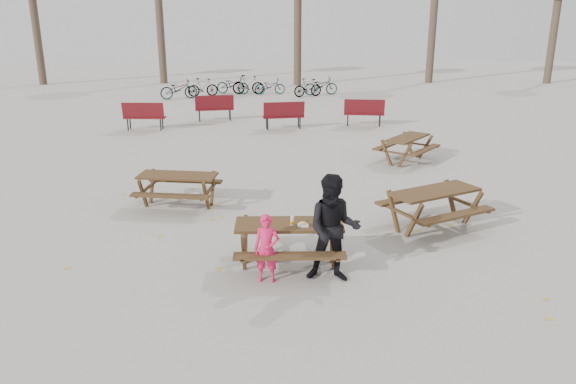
{
  "coord_description": "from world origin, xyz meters",
  "views": [
    {
      "loc": [
        -0.19,
        -8.74,
        4.16
      ],
      "look_at": [
        0.0,
        1.0,
        1.0
      ],
      "focal_mm": 35.0,
      "sensor_mm": 36.0,
      "label": 1
    }
  ],
  "objects_px": {
    "soda_bottle": "(292,221)",
    "picnic_table_north": "(178,190)",
    "picnic_table_east": "(433,209)",
    "picnic_table_far": "(407,149)",
    "main_picnic_table": "(289,234)",
    "adult": "(334,229)",
    "food_tray": "(303,225)",
    "child": "(267,249)"
  },
  "relations": [
    {
      "from": "soda_bottle",
      "to": "picnic_table_east",
      "type": "relative_size",
      "value": 0.09
    },
    {
      "from": "soda_bottle",
      "to": "picnic_table_north",
      "type": "xyz_separation_m",
      "value": [
        -2.44,
        3.22,
        -0.48
      ]
    },
    {
      "from": "picnic_table_north",
      "to": "main_picnic_table",
      "type": "bearing_deg",
      "value": -44.29
    },
    {
      "from": "food_tray",
      "to": "picnic_table_east",
      "type": "xyz_separation_m",
      "value": [
        2.69,
        1.87,
        -0.4
      ]
    },
    {
      "from": "main_picnic_table",
      "to": "adult",
      "type": "xyz_separation_m",
      "value": [
        0.69,
        -0.53,
        0.3
      ]
    },
    {
      "from": "main_picnic_table",
      "to": "soda_bottle",
      "type": "xyz_separation_m",
      "value": [
        0.05,
        -0.1,
        0.26
      ]
    },
    {
      "from": "picnic_table_east",
      "to": "child",
      "type": "bearing_deg",
      "value": -172.65
    },
    {
      "from": "food_tray",
      "to": "adult",
      "type": "xyz_separation_m",
      "value": [
        0.47,
        -0.38,
        0.09
      ]
    },
    {
      "from": "soda_bottle",
      "to": "picnic_table_far",
      "type": "distance_m",
      "value": 7.85
    },
    {
      "from": "child",
      "to": "picnic_table_far",
      "type": "relative_size",
      "value": 0.68
    },
    {
      "from": "adult",
      "to": "picnic_table_east",
      "type": "xyz_separation_m",
      "value": [
        2.22,
        2.25,
        -0.49
      ]
    },
    {
      "from": "picnic_table_east",
      "to": "picnic_table_north",
      "type": "bearing_deg",
      "value": 137.81
    },
    {
      "from": "picnic_table_north",
      "to": "soda_bottle",
      "type": "bearing_deg",
      "value": -44.61
    },
    {
      "from": "picnic_table_east",
      "to": "picnic_table_far",
      "type": "distance_m",
      "value": 5.23
    },
    {
      "from": "picnic_table_east",
      "to": "picnic_table_far",
      "type": "relative_size",
      "value": 1.1
    },
    {
      "from": "adult",
      "to": "picnic_table_east",
      "type": "relative_size",
      "value": 0.97
    },
    {
      "from": "main_picnic_table",
      "to": "food_tray",
      "type": "relative_size",
      "value": 10.0
    },
    {
      "from": "food_tray",
      "to": "child",
      "type": "bearing_deg",
      "value": -145.18
    },
    {
      "from": "picnic_table_north",
      "to": "picnic_table_east",
      "type": "bearing_deg",
      "value": -6.57
    },
    {
      "from": "main_picnic_table",
      "to": "picnic_table_far",
      "type": "bearing_deg",
      "value": 62.95
    },
    {
      "from": "picnic_table_far",
      "to": "adult",
      "type": "bearing_deg",
      "value": -162.47
    },
    {
      "from": "picnic_table_far",
      "to": "picnic_table_north",
      "type": "bearing_deg",
      "value": 161.05
    },
    {
      "from": "adult",
      "to": "picnic_table_far",
      "type": "xyz_separation_m",
      "value": [
        2.84,
        7.45,
        -0.52
      ]
    },
    {
      "from": "food_tray",
      "to": "picnic_table_east",
      "type": "distance_m",
      "value": 3.3
    },
    {
      "from": "picnic_table_east",
      "to": "picnic_table_north",
      "type": "relative_size",
      "value": 1.08
    },
    {
      "from": "picnic_table_east",
      "to": "picnic_table_far",
      "type": "xyz_separation_m",
      "value": [
        0.61,
        5.2,
        -0.03
      ]
    },
    {
      "from": "child",
      "to": "soda_bottle",
      "type": "bearing_deg",
      "value": 53.44
    },
    {
      "from": "food_tray",
      "to": "adult",
      "type": "relative_size",
      "value": 0.1
    },
    {
      "from": "child",
      "to": "picnic_table_east",
      "type": "distance_m",
      "value": 4.0
    },
    {
      "from": "child",
      "to": "adult",
      "type": "distance_m",
      "value": 1.11
    },
    {
      "from": "child",
      "to": "adult",
      "type": "xyz_separation_m",
      "value": [
        1.06,
        0.03,
        0.32
      ]
    },
    {
      "from": "child",
      "to": "picnic_table_east",
      "type": "xyz_separation_m",
      "value": [
        3.28,
        2.28,
        -0.17
      ]
    },
    {
      "from": "child",
      "to": "picnic_table_north",
      "type": "height_order",
      "value": "child"
    },
    {
      "from": "main_picnic_table",
      "to": "picnic_table_north",
      "type": "relative_size",
      "value": 1.06
    },
    {
      "from": "child",
      "to": "picnic_table_north",
      "type": "bearing_deg",
      "value": 124.56
    },
    {
      "from": "soda_bottle",
      "to": "adult",
      "type": "bearing_deg",
      "value": -33.95
    },
    {
      "from": "main_picnic_table",
      "to": "picnic_table_north",
      "type": "xyz_separation_m",
      "value": [
        -2.39,
        3.12,
        -0.22
      ]
    },
    {
      "from": "adult",
      "to": "picnic_table_north",
      "type": "height_order",
      "value": "adult"
    },
    {
      "from": "main_picnic_table",
      "to": "picnic_table_north",
      "type": "distance_m",
      "value": 3.93
    },
    {
      "from": "picnic_table_far",
      "to": "child",
      "type": "bearing_deg",
      "value": -169.16
    },
    {
      "from": "soda_bottle",
      "to": "child",
      "type": "relative_size",
      "value": 0.15
    },
    {
      "from": "child",
      "to": "picnic_table_north",
      "type": "relative_size",
      "value": 0.66
    }
  ]
}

